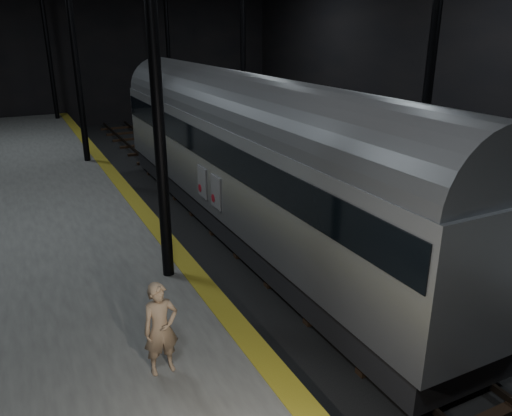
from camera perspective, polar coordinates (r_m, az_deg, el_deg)
ground at (r=17.16m, az=-1.52°, el=-2.36°), size 44.00×44.00×0.00m
platform_right at (r=21.08m, az=17.29°, el=2.46°), size 9.00×43.80×1.00m
tactile_strip at (r=15.80m, az=-12.30°, el=-0.93°), size 0.50×43.80×0.01m
track at (r=17.14m, az=-1.52°, el=-2.15°), size 2.40×43.00×0.24m
train at (r=16.12m, az=-1.31°, el=6.80°), size 2.86×19.10×5.10m
woman at (r=8.63m, az=-10.83°, el=-13.39°), size 0.62×0.42×1.65m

